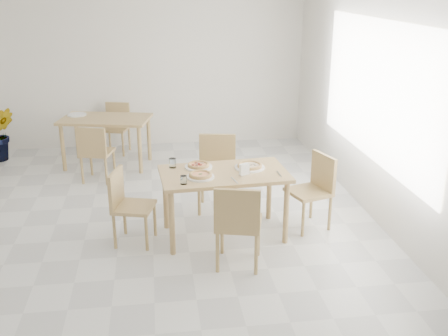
{
  "coord_description": "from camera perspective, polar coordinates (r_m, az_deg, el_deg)",
  "views": [
    {
      "loc": [
        0.45,
        -5.32,
        2.71
      ],
      "look_at": [
        1.17,
        -0.09,
        0.8
      ],
      "focal_mm": 42.0,
      "sensor_mm": 36.0,
      "label": 1
    }
  ],
  "objects": [
    {
      "name": "room",
      "position": [
        6.28,
        16.26,
        8.0
      ],
      "size": [
        7.28,
        7.0,
        7.0
      ],
      "color": "silver",
      "rests_on": "ground"
    },
    {
      "name": "chair_back_n",
      "position": [
        8.79,
        -11.62,
        4.71
      ],
      "size": [
        0.49,
        0.49,
        0.81
      ],
      "rotation": [
        0.0,
        0.0,
        -0.27
      ],
      "color": "tan",
      "rests_on": "ground"
    },
    {
      "name": "plate_margherita",
      "position": [
        5.49,
        -2.58,
        -0.96
      ],
      "size": [
        0.29,
        0.29,
        0.02
      ],
      "primitive_type": "cylinder",
      "color": "white",
      "rests_on": "main_table"
    },
    {
      "name": "chair_east",
      "position": [
        6.04,
        9.83,
        -1.91
      ],
      "size": [
        0.53,
        0.53,
        0.86
      ],
      "rotation": [
        0.0,
        0.0,
        -1.25
      ],
      "color": "tan",
      "rests_on": "ground"
    },
    {
      "name": "second_table",
      "position": [
        8.1,
        -12.76,
        4.67
      ],
      "size": [
        1.43,
        1.01,
        0.75
      ],
      "rotation": [
        0.0,
        0.0,
        -0.22
      ],
      "color": "tan",
      "rests_on": "ground"
    },
    {
      "name": "chair_west",
      "position": [
        5.69,
        -10.55,
        -3.61
      ],
      "size": [
        0.5,
        0.5,
        0.82
      ],
      "rotation": [
        0.0,
        0.0,
        1.3
      ],
      "color": "tan",
      "rests_on": "ground"
    },
    {
      "name": "chair_back_s",
      "position": [
        7.49,
        -13.87,
        1.93
      ],
      "size": [
        0.5,
        0.5,
        0.82
      ],
      "rotation": [
        0.0,
        0.0,
        2.88
      ],
      "color": "tan",
      "rests_on": "ground"
    },
    {
      "name": "fork_b",
      "position": [
        5.4,
        1.15,
        -1.36
      ],
      "size": [
        0.05,
        0.19,
        0.01
      ],
      "primitive_type": "cube",
      "rotation": [
        0.0,
        0.0,
        0.19
      ],
      "color": "silver",
      "rests_on": "main_table"
    },
    {
      "name": "plate_mushroom",
      "position": [
        5.76,
        2.8,
        0.07
      ],
      "size": [
        0.33,
        0.33,
        0.02
      ],
      "primitive_type": "cylinder",
      "color": "white",
      "rests_on": "main_table"
    },
    {
      "name": "main_table",
      "position": [
        5.67,
        -0.0,
        -1.35
      ],
      "size": [
        1.42,
        0.87,
        0.75
      ],
      "rotation": [
        0.0,
        0.0,
        0.07
      ],
      "color": "tan",
      "rests_on": "ground"
    },
    {
      "name": "tumbler_b",
      "position": [
        5.31,
        -4.42,
        -1.3
      ],
      "size": [
        0.07,
        0.07,
        0.09
      ],
      "primitive_type": "cylinder",
      "color": "white",
      "rests_on": "main_table"
    },
    {
      "name": "fork_a",
      "position": [
        5.61,
        6.02,
        -0.65
      ],
      "size": [
        0.02,
        0.18,
        0.01
      ],
      "primitive_type": "cube",
      "rotation": [
        0.0,
        0.0,
        0.03
      ],
      "color": "silver",
      "rests_on": "main_table"
    },
    {
      "name": "plate_pepperoni",
      "position": [
        5.78,
        -2.8,
        0.13
      ],
      "size": [
        0.3,
        0.3,
        0.02
      ],
      "primitive_type": "cylinder",
      "color": "white",
      "rests_on": "main_table"
    },
    {
      "name": "plate_empty",
      "position": [
        8.33,
        -15.72,
        5.61
      ],
      "size": [
        0.29,
        0.29,
        0.02
      ],
      "primitive_type": "cylinder",
      "color": "white",
      "rests_on": "second_table"
    },
    {
      "name": "pizza_mushroom",
      "position": [
        5.75,
        2.81,
        0.28
      ],
      "size": [
        0.33,
        0.33,
        0.03
      ],
      "rotation": [
        0.0,
        0.0,
        0.24
      ],
      "color": "#F2BB72",
      "rests_on": "plate_mushroom"
    },
    {
      "name": "napkin_holder",
      "position": [
        5.53,
        2.23,
        -0.21
      ],
      "size": [
        0.12,
        0.09,
        0.13
      ],
      "rotation": [
        0.0,
        0.0,
        0.39
      ],
      "color": "silver",
      "rests_on": "main_table"
    },
    {
      "name": "tumbler_a",
      "position": [
        5.79,
        -5.63,
        0.55
      ],
      "size": [
        0.08,
        0.08,
        0.1
      ],
      "primitive_type": "cylinder",
      "color": "white",
      "rests_on": "main_table"
    },
    {
      "name": "chair_north",
      "position": [
        6.45,
        -0.79,
        0.14
      ],
      "size": [
        0.53,
        0.53,
        0.91
      ],
      "rotation": [
        0.0,
        0.0,
        -0.2
      ],
      "color": "tan",
      "rests_on": "ground"
    },
    {
      "name": "chair_south",
      "position": [
        5.07,
        1.53,
        -5.76
      ],
      "size": [
        0.53,
        0.53,
        0.89
      ],
      "rotation": [
        0.0,
        0.0,
        2.89
      ],
      "color": "tan",
      "rests_on": "ground"
    },
    {
      "name": "pizza_pepperoni",
      "position": [
        5.77,
        -2.8,
        0.35
      ],
      "size": [
        0.31,
        0.31,
        0.03
      ],
      "rotation": [
        0.0,
        0.0,
        -0.35
      ],
      "color": "#F2BB72",
      "rests_on": "plate_pepperoni"
    },
    {
      "name": "potted_plant",
      "position": [
        8.92,
        -23.22,
        3.39
      ],
      "size": [
        0.57,
        0.51,
        0.84
      ],
      "primitive_type": "imported",
      "rotation": [
        0.0,
        0.0,
        0.36
      ],
      "color": "#326D20",
      "rests_on": "ground"
    },
    {
      "name": "pizza_margherita",
      "position": [
        5.48,
        -2.59,
        -0.74
      ],
      "size": [
        0.31,
        0.31,
        0.03
      ],
      "rotation": [
        0.0,
        0.0,
        -0.31
      ],
      "color": "#F2BB72",
      "rests_on": "plate_margherita"
    }
  ]
}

